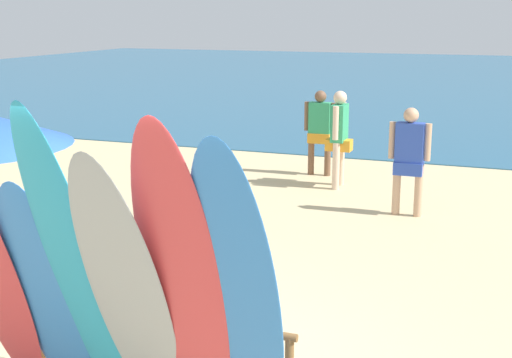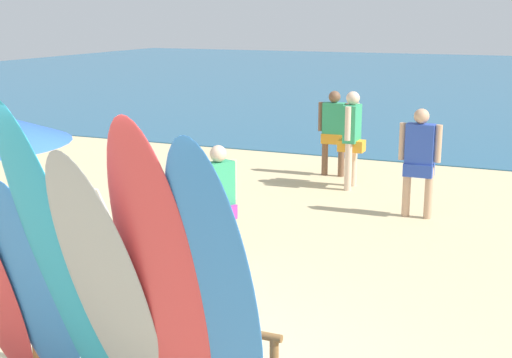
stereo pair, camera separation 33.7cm
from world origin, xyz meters
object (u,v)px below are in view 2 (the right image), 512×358
Objects in this scene: surfboard_blue_1 at (35,292)px; beachgoer_midbeach at (334,127)px; beach_chair_red at (82,214)px; beachgoer_strolling at (419,155)px; surfboard_red_4 at (164,289)px; surfboard_teal_2 at (61,268)px; surfboard_blue_5 at (218,302)px; surfboard_grey_3 at (112,298)px; surfboard_rack at (145,328)px; beachgoer_by_water at (219,197)px; beach_chair_blue at (34,249)px; beachgoer_near_rack at (352,133)px.

beachgoer_midbeach is (-0.28, 8.77, -0.04)m from surfboard_blue_1.
beachgoer_strolling is at bearing 38.06° from beach_chair_red.
surfboard_red_4 reaches higher than beachgoer_strolling.
beachgoer_midbeach is (-0.64, 8.90, -0.34)m from surfboard_teal_2.
surfboard_grey_3 is at bearing -173.29° from surfboard_blue_5.
surfboard_rack is at bearing 144.59° from surfboard_blue_5.
surfboard_teal_2 is at bearing -54.95° from beach_chair_red.
surfboard_rack is at bearing 127.83° from surfboard_red_4.
surfboard_rack is at bearing 42.54° from surfboard_blue_1.
beachgoer_by_water is (0.13, -5.27, -0.07)m from beachgoer_midbeach.
surfboard_grey_3 reaches higher than beachgoer_strolling.
beach_chair_red is at bearing 113.82° from beachgoer_by_water.
surfboard_rack is 8.24m from beachgoer_midbeach.
beachgoer_strolling reaches higher than beach_chair_red.
surfboard_teal_2 is at bearing -179.72° from surfboard_blue_5.
surfboard_rack is 1.22m from surfboard_red_4.
surfboard_teal_2 is 0.86m from surfboard_red_4.
beach_chair_blue is at bearing 128.76° from surfboard_blue_1.
surfboard_grey_3 is 6.82m from beachgoer_strolling.
beachgoer_midbeach is 1.08× the size of beachgoer_by_water.
beach_chair_blue is (-2.16, 2.19, -0.84)m from surfboard_teal_2.
surfboard_red_4 is at bearing -49.22° from surfboard_rack.
surfboard_teal_2 reaches higher than surfboard_blue_1.
beachgoer_near_rack is (-0.54, 8.15, -0.15)m from surfboard_grey_3.
surfboard_grey_3 is 4.81m from beach_chair_red.
surfboard_red_4 is 1.04× the size of surfboard_blue_5.
surfboard_blue_5 is at bearing -131.05° from beachgoer_by_water.
surfboard_red_4 is 1.62× the size of beachgoer_midbeach.
surfboard_teal_2 is 1.65× the size of beachgoer_midbeach.
surfboard_teal_2 is 1.24m from surfboard_blue_5.
beachgoer_by_water is at bearing 0.56° from beach_chair_red.
surfboard_blue_1 is at bearing 163.38° from surfboard_grey_3.
surfboard_teal_2 reaches higher than surfboard_red_4.
beachgoer_strolling is at bearing 131.28° from beachgoer_midbeach.
beachgoer_strolling reaches higher than beach_chair_blue.
surfboard_blue_1 reaches higher than beachgoer_strolling.
beachgoer_midbeach is at bearing 24.59° from beachgoer_by_water.
surfboard_blue_5 is (1.60, -0.09, 0.22)m from surfboard_blue_1.
surfboard_rack is at bearing -142.77° from beachgoer_by_water.
surfboard_blue_1 is 4.14m from beach_chair_red.
beach_chair_blue is at bearing 76.39° from beachgoer_midbeach.
surfboard_blue_5 is at bearing 4.96° from surfboard_grey_3.
beachgoer_midbeach reaches higher than beachgoer_by_water.
surfboard_blue_1 reaches higher than beachgoer_midbeach.
surfboard_teal_2 reaches higher than beachgoer_strolling.
beach_chair_blue is (-1.51, -6.71, -0.51)m from beachgoer_midbeach.
surfboard_blue_5 is (0.37, 0.06, -0.06)m from surfboard_red_4.
surfboard_blue_1 is 2.57× the size of beach_chair_red.
beachgoer_near_rack reaches higher than beachgoer_by_water.
beachgoer_near_rack is (0.30, 7.95, 0.02)m from surfboard_blue_1.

